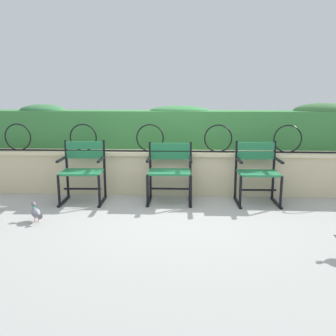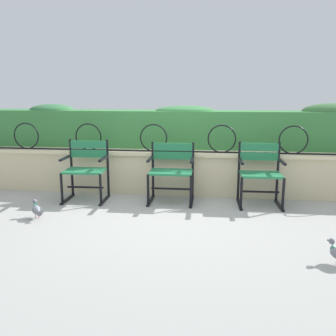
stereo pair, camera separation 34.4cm
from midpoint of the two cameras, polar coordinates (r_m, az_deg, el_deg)
ground_plane at (r=4.81m, az=1.83°, el=-6.80°), size 60.00×60.00×0.00m
stone_wall at (r=5.61m, az=2.76°, el=-0.64°), size 8.33×0.41×0.66m
iron_arch_fence at (r=5.48m, az=0.01°, el=4.43°), size 7.77×0.02×0.42m
hedge_row at (r=6.00m, az=3.67°, el=6.41°), size 8.16×0.65×0.72m
park_chair_left at (r=5.33m, az=-10.94°, el=-0.04°), size 0.62×0.54×0.86m
park_chair_centre at (r=5.16m, az=2.46°, el=-0.27°), size 0.63×0.53×0.83m
park_chair_right at (r=5.20m, az=16.11°, el=-0.59°), size 0.60×0.54×0.86m
pigeon_far_side at (r=4.73m, az=-17.99°, el=-6.27°), size 0.22×0.25×0.22m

